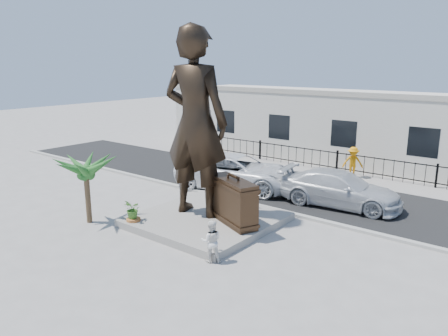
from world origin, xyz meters
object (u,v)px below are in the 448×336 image
Objects in this scene: suitcase at (233,201)px; tourist at (211,241)px; statue at (196,123)px; car_white at (237,172)px.

suitcase is 1.73× the size of tourist.
suitcase reaches higher than tourist.
tourist is (3.00, -2.64, -3.34)m from statue.
suitcase is at bearing 170.04° from statue.
statue is 5.21m from tourist.
suitcase is 5.73m from car_white.
statue is 1.19× the size of car_white.
statue is 3.03× the size of suitcase.
tourist is (1.14, -2.66, -0.46)m from suitcase.
statue is 5.85m from car_white.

